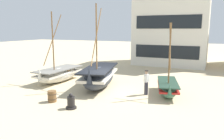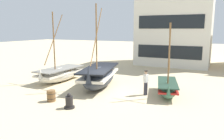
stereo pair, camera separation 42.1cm
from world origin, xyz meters
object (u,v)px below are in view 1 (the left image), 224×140
object	(u,v)px
capstan_winch	(71,103)
harbor_building_main	(172,23)
fishing_boat_centre_large	(99,76)
fisherman_by_hull	(146,83)
fishing_boat_near_left	(168,87)
wooden_barrel	(52,96)
fishing_boat_far_right	(59,74)

from	to	relation	value
capstan_winch	harbor_building_main	distance (m)	19.44
fishing_boat_centre_large	harbor_building_main	distance (m)	14.85
fisherman_by_hull	fishing_boat_near_left	bearing A→B (deg)	25.53
fishing_boat_centre_large	wooden_barrel	distance (m)	4.47
fisherman_by_hull	harbor_building_main	xyz separation A→B (m)	(-0.90, 14.37, 4.35)
fisherman_by_hull	harbor_building_main	distance (m)	15.04
fishing_boat_near_left	fisherman_by_hull	distance (m)	1.49
fishing_boat_centre_large	capstan_winch	xyz separation A→B (m)	(0.75, -4.81, -0.50)
wooden_barrel	fisherman_by_hull	bearing A→B (deg)	38.60
fishing_boat_centre_large	fisherman_by_hull	bearing A→B (deg)	-7.03
fishing_boat_near_left	fisherman_by_hull	bearing A→B (deg)	-154.47
wooden_barrel	harbor_building_main	xyz separation A→B (m)	(3.93, 18.22, 4.83)
fishing_boat_centre_large	capstan_winch	size ratio (longest dim) A/B	7.02
capstan_winch	wooden_barrel	world-z (taller)	capstan_winch
fishing_boat_near_left	harbor_building_main	world-z (taller)	harbor_building_main
fisherman_by_hull	wooden_barrel	size ratio (longest dim) A/B	2.41
fishing_boat_centre_large	harbor_building_main	xyz separation A→B (m)	(2.95, 13.89, 4.34)
fishing_boat_centre_large	fisherman_by_hull	distance (m)	3.88
fishing_boat_far_right	fishing_boat_near_left	bearing A→B (deg)	-0.16
fishing_boat_far_right	fisherman_by_hull	size ratio (longest dim) A/B	3.42
fishing_boat_near_left	harbor_building_main	size ratio (longest dim) A/B	0.47
fishing_boat_centre_large	fishing_boat_far_right	xyz separation A→B (m)	(-3.97, 0.18, -0.21)
wooden_barrel	harbor_building_main	size ratio (longest dim) A/B	0.07
fishing_boat_far_right	fisherman_by_hull	distance (m)	7.85
fishing_boat_far_right	harbor_building_main	distance (m)	16.02
fishing_boat_centre_large	fishing_boat_near_left	bearing A→B (deg)	1.70
fishing_boat_far_right	capstan_winch	distance (m)	6.87
harbor_building_main	fishing_boat_near_left	bearing A→B (deg)	-80.83
capstan_winch	harbor_building_main	size ratio (longest dim) A/B	0.08
fishing_boat_far_right	fisherman_by_hull	xyz separation A→B (m)	(7.82, -0.65, 0.20)
fishing_boat_far_right	fishing_boat_centre_large	bearing A→B (deg)	-2.59
fishing_boat_far_right	wooden_barrel	xyz separation A→B (m)	(2.99, -4.51, -0.28)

